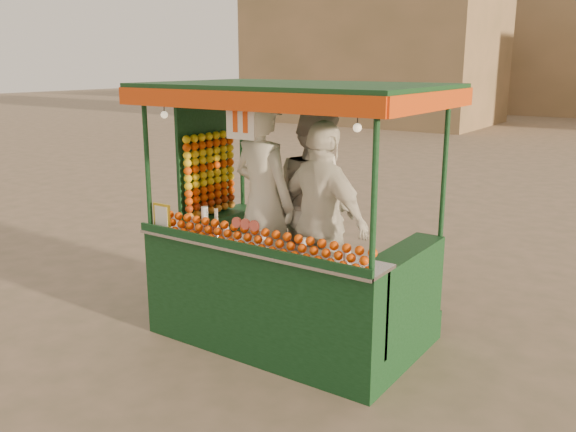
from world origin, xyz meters
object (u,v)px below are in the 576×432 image
Objects in this scene: juice_cart at (280,260)px; vendor_left at (263,203)px; vendor_right at (323,222)px; vendor_middle at (317,205)px.

juice_cart is 0.56m from vendor_left.
vendor_left is 0.65m from vendor_right.
vendor_left is 1.10× the size of vendor_right.
vendor_middle is (0.35, 0.39, -0.05)m from vendor_left.
vendor_middle is (0.10, 0.48, 0.44)m from juice_cart.
juice_cart is 1.45× the size of vendor_right.
vendor_right is (0.64, 0.01, -0.09)m from vendor_left.
vendor_middle is 1.04× the size of vendor_right.
vendor_left is at bearing 15.66° from vendor_right.
vendor_left is 0.52m from vendor_middle.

